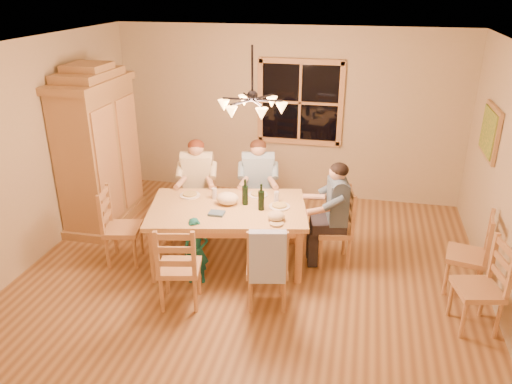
% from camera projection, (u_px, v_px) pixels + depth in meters
% --- Properties ---
extents(floor, '(5.50, 5.50, 0.00)m').
position_uv_depth(floor, '(253.00, 269.00, 6.19)').
color(floor, brown).
rests_on(floor, ground).
extents(ceiling, '(5.50, 5.00, 0.02)m').
position_uv_depth(ceiling, '(252.00, 45.00, 5.13)').
color(ceiling, white).
rests_on(ceiling, wall_back).
extents(wall_back, '(5.50, 0.02, 2.70)m').
position_uv_depth(wall_back, '(287.00, 114.00, 7.90)').
color(wall_back, '#C2B389').
rests_on(wall_back, floor).
extents(wall_left, '(0.02, 5.00, 2.70)m').
position_uv_depth(wall_left, '(37.00, 151.00, 6.20)').
color(wall_left, '#C2B389').
rests_on(wall_left, floor).
extents(window, '(1.30, 0.06, 1.30)m').
position_uv_depth(window, '(300.00, 103.00, 7.76)').
color(window, black).
rests_on(window, wall_back).
extents(painting, '(0.06, 0.78, 0.64)m').
position_uv_depth(painting, '(490.00, 132.00, 6.10)').
color(painting, '#A58347').
rests_on(painting, wall_right).
extents(chandelier, '(0.77, 0.68, 0.71)m').
position_uv_depth(chandelier, '(252.00, 104.00, 5.37)').
color(chandelier, black).
rests_on(chandelier, ceiling).
extents(armoire, '(0.66, 1.40, 2.30)m').
position_uv_depth(armoire, '(99.00, 153.00, 7.04)').
color(armoire, '#A58347').
rests_on(armoire, floor).
extents(dining_table, '(2.09, 1.52, 0.76)m').
position_uv_depth(dining_table, '(228.00, 214.00, 6.12)').
color(dining_table, tan).
rests_on(dining_table, floor).
extents(chair_far_left, '(0.52, 0.50, 0.99)m').
position_uv_depth(chair_far_left, '(199.00, 209.00, 7.09)').
color(chair_far_left, '#BA7E52').
rests_on(chair_far_left, floor).
extents(chair_far_right, '(0.52, 0.50, 0.99)m').
position_uv_depth(chair_far_right, '(258.00, 210.00, 7.08)').
color(chair_far_right, '#BA7E52').
rests_on(chair_far_right, floor).
extents(chair_near_left, '(0.52, 0.50, 0.99)m').
position_uv_depth(chair_near_left, '(180.00, 279.00, 5.45)').
color(chair_near_left, '#BA7E52').
rests_on(chair_near_left, floor).
extents(chair_near_right, '(0.52, 0.50, 0.99)m').
position_uv_depth(chair_near_right, '(267.00, 280.00, 5.44)').
color(chair_near_right, '#BA7E52').
rests_on(chair_near_right, floor).
extents(chair_end_left, '(0.50, 0.52, 0.99)m').
position_uv_depth(chair_end_left, '(124.00, 240.00, 6.27)').
color(chair_end_left, '#BA7E52').
rests_on(chair_end_left, floor).
extents(chair_end_right, '(0.50, 0.52, 0.99)m').
position_uv_depth(chair_end_right, '(333.00, 240.00, 6.25)').
color(chair_end_right, '#BA7E52').
rests_on(chair_end_right, floor).
extents(adult_woman, '(0.46, 0.49, 0.87)m').
position_uv_depth(adult_woman, '(197.00, 174.00, 6.88)').
color(adult_woman, beige).
rests_on(adult_woman, floor).
extents(adult_plaid_man, '(0.46, 0.49, 0.87)m').
position_uv_depth(adult_plaid_man, '(258.00, 174.00, 6.87)').
color(adult_plaid_man, teal).
rests_on(adult_plaid_man, floor).
extents(adult_slate_man, '(0.49, 0.46, 0.87)m').
position_uv_depth(adult_slate_man, '(336.00, 201.00, 6.04)').
color(adult_slate_man, '#455A6F').
rests_on(adult_slate_man, floor).
extents(towel, '(0.39, 0.18, 0.58)m').
position_uv_depth(towel, '(268.00, 257.00, 5.11)').
color(towel, '#B1C7F0').
rests_on(towel, chair_near_right).
extents(wine_bottle_a, '(0.08, 0.08, 0.33)m').
position_uv_depth(wine_bottle_a, '(245.00, 192.00, 6.09)').
color(wine_bottle_a, black).
rests_on(wine_bottle_a, dining_table).
extents(wine_bottle_b, '(0.08, 0.08, 0.33)m').
position_uv_depth(wine_bottle_b, '(261.00, 197.00, 5.95)').
color(wine_bottle_b, black).
rests_on(wine_bottle_b, dining_table).
extents(plate_woman, '(0.26, 0.26, 0.02)m').
position_uv_depth(plate_woman, '(190.00, 195.00, 6.39)').
color(plate_woman, white).
rests_on(plate_woman, dining_table).
extents(plate_plaid, '(0.26, 0.26, 0.02)m').
position_uv_depth(plate_plaid, '(258.00, 195.00, 6.40)').
color(plate_plaid, white).
rests_on(plate_plaid, dining_table).
extents(plate_slate, '(0.26, 0.26, 0.02)m').
position_uv_depth(plate_slate, '(279.00, 207.00, 6.07)').
color(plate_slate, white).
rests_on(plate_slate, dining_table).
extents(wine_glass_a, '(0.06, 0.06, 0.14)m').
position_uv_depth(wine_glass_a, '(214.00, 194.00, 6.29)').
color(wine_glass_a, silver).
rests_on(wine_glass_a, dining_table).
extents(wine_glass_b, '(0.06, 0.06, 0.14)m').
position_uv_depth(wine_glass_b, '(276.00, 197.00, 6.19)').
color(wine_glass_b, silver).
rests_on(wine_glass_b, dining_table).
extents(cap, '(0.20, 0.20, 0.11)m').
position_uv_depth(cap, '(276.00, 216.00, 5.73)').
color(cap, tan).
rests_on(cap, dining_table).
extents(napkin, '(0.21, 0.17, 0.03)m').
position_uv_depth(napkin, '(217.00, 213.00, 5.88)').
color(napkin, '#45637F').
rests_on(napkin, dining_table).
extents(cloth_bundle, '(0.28, 0.22, 0.15)m').
position_uv_depth(cloth_bundle, '(227.00, 198.00, 6.13)').
color(cloth_bundle, beige).
rests_on(cloth_bundle, dining_table).
extents(child, '(0.34, 0.27, 0.82)m').
position_uv_depth(child, '(196.00, 251.00, 5.80)').
color(child, '#176763').
rests_on(child, floor).
extents(chair_spare_front, '(0.50, 0.52, 0.99)m').
position_uv_depth(chair_spare_front, '(475.00, 302.00, 5.07)').
color(chair_spare_front, '#BA7E52').
rests_on(chair_spare_front, floor).
extents(chair_spare_back, '(0.50, 0.52, 0.99)m').
position_uv_depth(chair_spare_back, '(464.00, 267.00, 5.68)').
color(chair_spare_back, '#BA7E52').
rests_on(chair_spare_back, floor).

